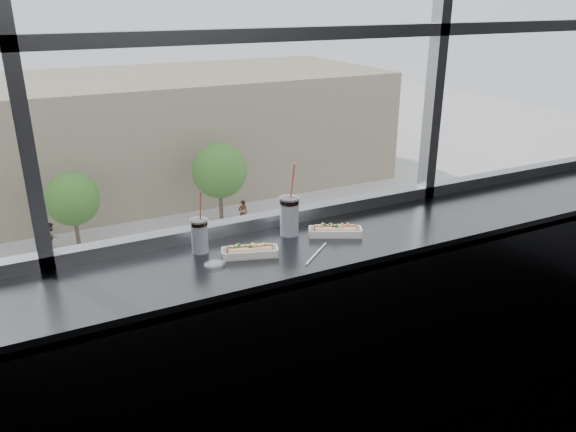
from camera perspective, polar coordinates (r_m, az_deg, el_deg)
name	(u,v)px	position (r m, az deg, el deg)	size (l,w,h in m)	color
wall_back_lower	(266,322)	(3.02, -2.23, -10.67)	(6.00, 6.00, 0.00)	black
counter	(290,252)	(2.56, 0.18, -3.72)	(6.00, 0.55, 0.06)	#505255
counter_fascia	(315,378)	(2.64, 2.78, -16.15)	(6.00, 0.04, 1.04)	#505255
hotdog_tray_left	(250,251)	(2.45, -3.91, -3.57)	(0.26, 0.15, 0.06)	white
hotdog_tray_right	(335,231)	(2.66, 4.82, -1.49)	(0.26, 0.18, 0.06)	white
soda_cup_left	(200,234)	(2.49, -8.98, -1.83)	(0.08, 0.08, 0.29)	white
soda_cup_right	(289,214)	(2.64, 0.13, 0.21)	(0.10, 0.10, 0.35)	white
loose_straw	(316,253)	(2.47, 2.89, -3.82)	(0.01, 0.01, 0.24)	white
wrapper	(215,264)	(2.38, -7.45, -4.82)	(0.10, 0.07, 0.02)	silver
plaza_ground	(33,179)	(47.70, -24.46, 3.47)	(120.00, 120.00, 0.00)	#BABAB7
street_asphalt	(73,328)	(25.93, -20.98, -10.57)	(80.00, 10.00, 0.06)	black
far_sidewalk	(54,256)	(33.08, -22.69, -3.73)	(80.00, 6.00, 0.04)	#BABAB7
far_building	(29,144)	(41.38, -24.80, 6.68)	(50.00, 14.00, 8.00)	gray
car_far_b	(80,264)	(29.05, -20.39, -4.61)	(6.01, 2.50, 2.00)	maroon
car_near_d	(297,302)	(23.97, 0.89, -8.68)	(6.42, 2.68, 2.14)	white
car_near_c	(29,371)	(21.95, -24.78, -14.10)	(6.32, 2.64, 2.11)	maroon
car_far_c	(271,227)	(31.43, -1.77, -1.12)	(6.25, 2.60, 2.08)	silver
pedestrian_d	(243,210)	(34.22, -4.61, 0.58)	(0.86, 0.65, 1.94)	#66605B
pedestrian_b	(51,234)	(33.38, -22.90, -1.68)	(0.86, 0.64, 1.93)	#66605B
tree_center	(72,199)	(32.06, -21.07, 1.61)	(2.89, 2.89, 4.52)	#47382B
tree_right	(219,171)	(33.60, -6.98, 4.58)	(3.31, 3.31, 5.16)	#47382B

